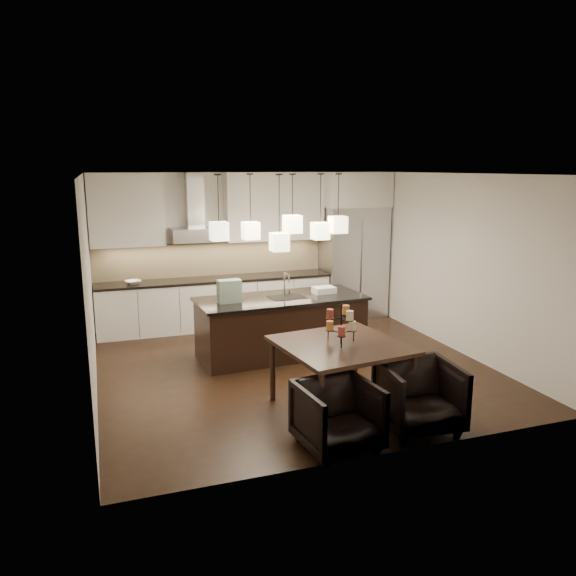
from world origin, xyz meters
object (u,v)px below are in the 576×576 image
object	(u,v)px
refrigerator	(353,262)
armchair_right	(419,396)
island_body	(281,327)
dining_table	(340,376)
armchair_left	(338,416)

from	to	relation	value
refrigerator	armchair_right	distance (m)	4.98
refrigerator	island_body	distance (m)	2.83
refrigerator	island_body	bearing A→B (deg)	-139.11
dining_table	armchair_right	xyz separation A→B (m)	(0.63, -0.76, -0.03)
dining_table	island_body	bearing A→B (deg)	83.81
armchair_right	armchair_left	bearing A→B (deg)	-167.05
island_body	dining_table	world-z (taller)	island_body
refrigerator	armchair_left	world-z (taller)	refrigerator
dining_table	armchair_left	xyz separation A→B (m)	(-0.43, -0.90, -0.06)
dining_table	armchair_right	world-z (taller)	dining_table
armchair_right	island_body	bearing A→B (deg)	108.53
refrigerator	dining_table	xyz separation A→B (m)	(-2.05, -3.96, -0.66)
island_body	armchair_right	xyz separation A→B (m)	(0.67, -2.92, -0.06)
refrigerator	armchair_right	world-z (taller)	refrigerator
island_body	armchair_left	size ratio (longest dim) A/B	3.17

